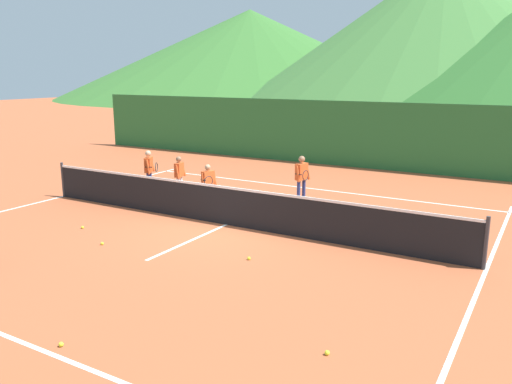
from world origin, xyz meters
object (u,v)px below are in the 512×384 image
object	(u,v)px
tennis_net	(226,205)
tennis_ball_7	(102,243)
tennis_ball_8	(82,227)
student_1	(179,172)
tennis_ball_0	(249,258)
student_2	(208,181)
tennis_ball_3	(327,353)
student_0	(149,168)
tennis_ball_4	(61,344)
student_3	(302,175)

from	to	relation	value
tennis_net	tennis_ball_7	distance (m)	3.08
tennis_ball_7	tennis_ball_8	size ratio (longest dim) A/B	1.00
student_1	tennis_ball_0	world-z (taller)	student_1
tennis_ball_0	tennis_ball_7	distance (m)	3.35
student_2	tennis_ball_3	size ratio (longest dim) A/B	17.50
tennis_ball_0	tennis_ball_8	world-z (taller)	same
tennis_ball_7	tennis_ball_8	distance (m)	1.47
tennis_net	tennis_ball_7	bearing A→B (deg)	-119.24
tennis_ball_0	student_0	bearing A→B (deg)	148.37
tennis_ball_0	tennis_ball_4	xyz separation A→B (m)	(-0.48, -4.20, 0.00)
student_1	tennis_ball_3	distance (m)	9.70
tennis_ball_4	tennis_ball_8	size ratio (longest dim) A/B	1.00
student_1	tennis_ball_7	size ratio (longest dim) A/B	18.04
tennis_ball_3	tennis_ball_4	bearing A→B (deg)	-153.11
tennis_net	tennis_ball_4	distance (m)	6.18
tennis_net	tennis_ball_0	xyz separation A→B (m)	(1.76, -1.83, -0.47)
tennis_net	tennis_ball_0	bearing A→B (deg)	-46.18
student_1	student_3	xyz separation A→B (m)	(3.53, 1.15, 0.08)
tennis_ball_3	student_1	bearing A→B (deg)	140.05
student_3	tennis_ball_7	bearing A→B (deg)	-110.58
tennis_ball_4	tennis_ball_0	bearing A→B (deg)	83.45
tennis_ball_3	tennis_ball_7	world-z (taller)	same
student_1	student_3	world-z (taller)	student_3
student_0	tennis_ball_7	world-z (taller)	student_0
student_0	student_1	size ratio (longest dim) A/B	1.09
student_0	tennis_ball_4	xyz separation A→B (m)	(5.27, -7.74, -0.77)
student_2	tennis_ball_4	world-z (taller)	student_2
student_0	tennis_ball_3	distance (m)	10.49
student_0	tennis_ball_4	bearing A→B (deg)	-55.76
student_1	student_2	bearing A→B (deg)	-20.34
student_3	tennis_ball_0	size ratio (longest dim) A/B	20.06
student_1	tennis_net	bearing A→B (deg)	-32.17
tennis_net	student_3	distance (m)	3.06
student_2	student_0	bearing A→B (deg)	170.63
student_3	tennis_ball_3	xyz separation A→B (m)	(3.89, -7.37, -0.79)
student_2	tennis_net	bearing A→B (deg)	-41.52
tennis_ball_4	tennis_ball_3	bearing A→B (deg)	26.89
tennis_ball_4	student_2	bearing A→B (deg)	110.48
student_3	tennis_ball_8	size ratio (longest dim) A/B	20.06
tennis_ball_8	student_1	bearing A→B (deg)	91.30
student_1	tennis_ball_0	size ratio (longest dim) A/B	18.04
student_3	tennis_ball_3	size ratio (longest dim) A/B	20.06
student_1	tennis_ball_7	distance (m)	4.75
student_2	tennis_ball_8	world-z (taller)	student_2
tennis_net	student_0	world-z (taller)	student_0
student_3	tennis_ball_0	world-z (taller)	student_3
student_0	tennis_ball_4	size ratio (longest dim) A/B	19.63
student_0	tennis_ball_0	distance (m)	6.80
student_0	student_2	world-z (taller)	student_0
student_3	tennis_ball_7	distance (m)	6.07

